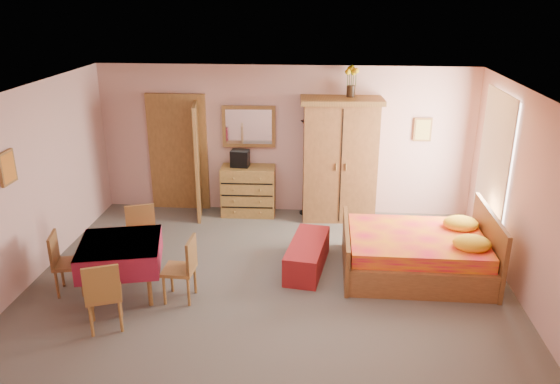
# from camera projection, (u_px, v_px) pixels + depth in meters

# --- Properties ---
(floor) EXTENTS (6.50, 6.50, 0.00)m
(floor) POSITION_uv_depth(u_px,v_px,m) (271.00, 276.00, 7.65)
(floor) COLOR slate
(floor) RESTS_ON ground
(ceiling) EXTENTS (6.50, 6.50, 0.00)m
(ceiling) POSITION_uv_depth(u_px,v_px,m) (270.00, 90.00, 6.75)
(ceiling) COLOR brown
(ceiling) RESTS_ON wall_back
(wall_back) EXTENTS (6.50, 0.10, 2.60)m
(wall_back) POSITION_uv_depth(u_px,v_px,m) (285.00, 141.00, 9.54)
(wall_back) COLOR #D3A099
(wall_back) RESTS_ON floor
(wall_front) EXTENTS (6.50, 0.10, 2.60)m
(wall_front) POSITION_uv_depth(u_px,v_px,m) (243.00, 284.00, 4.86)
(wall_front) COLOR #D3A099
(wall_front) RESTS_ON floor
(wall_left) EXTENTS (0.10, 5.00, 2.60)m
(wall_left) POSITION_uv_depth(u_px,v_px,m) (34.00, 182.00, 7.45)
(wall_left) COLOR #D3A099
(wall_left) RESTS_ON floor
(wall_right) EXTENTS (0.10, 5.00, 2.60)m
(wall_right) POSITION_uv_depth(u_px,v_px,m) (524.00, 196.00, 6.95)
(wall_right) COLOR #D3A099
(wall_right) RESTS_ON floor
(doorway) EXTENTS (1.06, 0.12, 2.15)m
(doorway) POSITION_uv_depth(u_px,v_px,m) (179.00, 154.00, 9.75)
(doorway) COLOR #9E6B35
(doorway) RESTS_ON floor
(window) EXTENTS (0.08, 1.40, 1.95)m
(window) POSITION_uv_depth(u_px,v_px,m) (495.00, 158.00, 8.02)
(window) COLOR white
(window) RESTS_ON wall_right
(picture_left) EXTENTS (0.04, 0.32, 0.42)m
(picture_left) POSITION_uv_depth(u_px,v_px,m) (7.00, 168.00, 6.75)
(picture_left) COLOR orange
(picture_left) RESTS_ON wall_left
(picture_back) EXTENTS (0.30, 0.04, 0.40)m
(picture_back) POSITION_uv_depth(u_px,v_px,m) (423.00, 130.00, 9.24)
(picture_back) COLOR #D8BF59
(picture_back) RESTS_ON wall_back
(chest_of_drawers) EXTENTS (0.95, 0.49, 0.88)m
(chest_of_drawers) POSITION_uv_depth(u_px,v_px,m) (248.00, 191.00, 9.63)
(chest_of_drawers) COLOR olive
(chest_of_drawers) RESTS_ON floor
(wall_mirror) EXTENTS (0.93, 0.09, 0.73)m
(wall_mirror) POSITION_uv_depth(u_px,v_px,m) (249.00, 127.00, 9.45)
(wall_mirror) COLOR white
(wall_mirror) RESTS_ON wall_back
(stereo) EXTENTS (0.33, 0.25, 0.29)m
(stereo) POSITION_uv_depth(u_px,v_px,m) (240.00, 158.00, 9.46)
(stereo) COLOR black
(stereo) RESTS_ON chest_of_drawers
(floor_lamp) EXTENTS (0.26, 0.26, 1.69)m
(floor_lamp) POSITION_uv_depth(u_px,v_px,m) (306.00, 168.00, 9.52)
(floor_lamp) COLOR black
(floor_lamp) RESTS_ON floor
(wardrobe) EXTENTS (1.39, 0.78, 2.12)m
(wardrobe) POSITION_uv_depth(u_px,v_px,m) (340.00, 160.00, 9.28)
(wardrobe) COLOR brown
(wardrobe) RESTS_ON floor
(sunflower_vase) EXTENTS (0.21, 0.21, 0.51)m
(sunflower_vase) POSITION_uv_depth(u_px,v_px,m) (351.00, 81.00, 8.90)
(sunflower_vase) COLOR gold
(sunflower_vase) RESTS_ON wardrobe
(bed) EXTENTS (2.04, 1.61, 0.94)m
(bed) POSITION_uv_depth(u_px,v_px,m) (416.00, 242.00, 7.60)
(bed) COLOR red
(bed) RESTS_ON floor
(bench) EXTENTS (0.64, 1.30, 0.42)m
(bench) POSITION_uv_depth(u_px,v_px,m) (307.00, 255.00, 7.80)
(bench) COLOR maroon
(bench) RESTS_ON floor
(dining_table) EXTENTS (1.21, 1.21, 0.74)m
(dining_table) POSITION_uv_depth(u_px,v_px,m) (122.00, 268.00, 7.10)
(dining_table) COLOR maroon
(dining_table) RESTS_ON floor
(chair_south) EXTENTS (0.52, 0.52, 0.89)m
(chair_south) POSITION_uv_depth(u_px,v_px,m) (104.00, 293.00, 6.36)
(chair_south) COLOR #A27037
(chair_south) RESTS_ON floor
(chair_north) EXTENTS (0.53, 0.53, 0.90)m
(chair_north) POSITION_uv_depth(u_px,v_px,m) (142.00, 239.00, 7.72)
(chair_north) COLOR #B0813B
(chair_north) RESTS_ON floor
(chair_west) EXTENTS (0.46, 0.46, 0.84)m
(chair_west) POSITION_uv_depth(u_px,v_px,m) (70.00, 263.00, 7.12)
(chair_west) COLOR brown
(chair_west) RESTS_ON floor
(chair_east) EXTENTS (0.40, 0.40, 0.86)m
(chair_east) POSITION_uv_depth(u_px,v_px,m) (179.00, 269.00, 6.95)
(chair_east) COLOR olive
(chair_east) RESTS_ON floor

